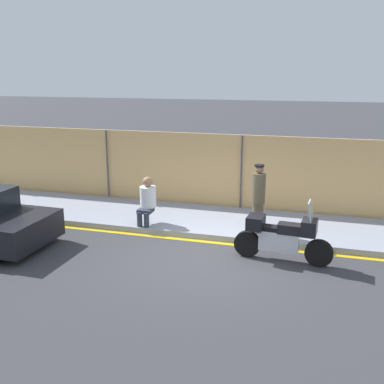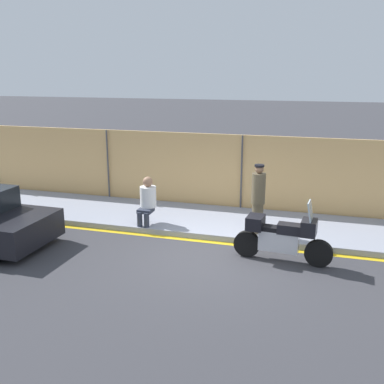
{
  "view_description": "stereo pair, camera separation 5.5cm",
  "coord_description": "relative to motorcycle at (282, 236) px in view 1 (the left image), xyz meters",
  "views": [
    {
      "loc": [
        2.21,
        -9.34,
        4.13
      ],
      "look_at": [
        -0.88,
        1.39,
        1.14
      ],
      "focal_mm": 42.0,
      "sensor_mm": 36.0,
      "label": 1
    },
    {
      "loc": [
        2.26,
        -9.33,
        4.13
      ],
      "look_at": [
        -0.88,
        1.39,
        1.14
      ],
      "focal_mm": 42.0,
      "sensor_mm": 36.0,
      "label": 2
    }
  ],
  "objects": [
    {
      "name": "ground_plane",
      "position": [
        -1.53,
        -0.25,
        -0.59
      ],
      "size": [
        120.0,
        120.0,
        0.0
      ],
      "primitive_type": "plane",
      "color": "#38383D"
    },
    {
      "name": "curb_paint_stripe",
      "position": [
        -1.53,
        0.69,
        -0.58
      ],
      "size": [
        32.58,
        0.18,
        0.01
      ],
      "color": "gold",
      "rests_on": "ground_plane"
    },
    {
      "name": "motorcycle",
      "position": [
        0.0,
        0.0,
        0.0
      ],
      "size": [
        2.21,
        0.61,
        1.46
      ],
      "rotation": [
        0.0,
        0.0,
        -0.08
      ],
      "color": "black",
      "rests_on": "ground_plane"
    },
    {
      "name": "officer_standing",
      "position": [
        -0.73,
        1.3,
        0.48
      ],
      "size": [
        0.34,
        0.34,
        1.77
      ],
      "color": "brown",
      "rests_on": "sidewalk"
    },
    {
      "name": "person_seated_on_curb",
      "position": [
        -3.69,
        1.23,
        0.26
      ],
      "size": [
        0.44,
        0.68,
        1.28
      ],
      "color": "#2D3342",
      "rests_on": "sidewalk"
    },
    {
      "name": "storefront_fence",
      "position": [
        -1.53,
        3.47,
        0.59
      ],
      "size": [
        30.95,
        0.17,
        2.35
      ],
      "color": "#E5B26B",
      "rests_on": "ground_plane"
    },
    {
      "name": "sidewalk",
      "position": [
        -1.53,
        2.08,
        -0.51
      ],
      "size": [
        32.58,
        2.6,
        0.15
      ],
      "color": "#8E93A3",
      "rests_on": "ground_plane"
    }
  ]
}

